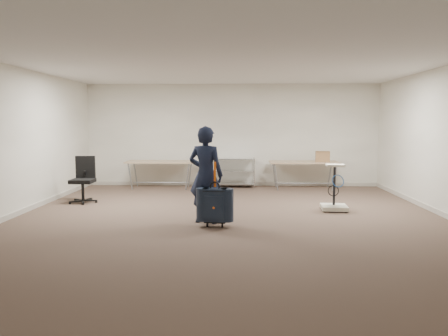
{
  "coord_description": "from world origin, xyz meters",
  "views": [
    {
      "loc": [
        0.17,
        -7.56,
        1.76
      ],
      "look_at": [
        -0.09,
        0.3,
        0.93
      ],
      "focal_mm": 35.0,
      "sensor_mm": 36.0,
      "label": 1
    }
  ],
  "objects": [
    {
      "name": "ground",
      "position": [
        0.0,
        0.0,
        0.0
      ],
      "size": [
        9.0,
        9.0,
        0.0
      ],
      "primitive_type": "plane",
      "color": "#402F26",
      "rests_on": "ground"
    },
    {
      "name": "room_shell",
      "position": [
        0.0,
        1.38,
        0.05
      ],
      "size": [
        8.0,
        9.0,
        9.0
      ],
      "color": "beige",
      "rests_on": "ground"
    },
    {
      "name": "folding_table_left",
      "position": [
        -1.9,
        3.95,
        0.68
      ],
      "size": [
        1.8,
        0.75,
        0.73
      ],
      "color": "#9A7F5E",
      "rests_on": "ground"
    },
    {
      "name": "folding_table_right",
      "position": [
        1.9,
        3.95,
        0.68
      ],
      "size": [
        1.8,
        0.75,
        0.73
      ],
      "color": "#9A7F5E",
      "rests_on": "ground"
    },
    {
      "name": "wire_shelf",
      "position": [
        0.0,
        4.2,
        0.44
      ],
      "size": [
        1.22,
        0.47,
        0.8
      ],
      "color": "silver",
      "rests_on": "ground"
    },
    {
      "name": "person",
      "position": [
        -0.4,
        -0.03,
        0.85
      ],
      "size": [
        0.71,
        0.56,
        1.69
      ],
      "primitive_type": "imported",
      "rotation": [
        0.0,
        0.0,
        2.86
      ],
      "color": "black",
      "rests_on": "ground"
    },
    {
      "name": "suitcase",
      "position": [
        -0.22,
        -0.36,
        0.38
      ],
      "size": [
        0.42,
        0.27,
        1.1
      ],
      "color": "black",
      "rests_on": "ground"
    },
    {
      "name": "office_chair",
      "position": [
        -3.23,
        1.82,
        0.31
      ],
      "size": [
        0.61,
        0.61,
        1.01
      ],
      "color": "black",
      "rests_on": "ground"
    },
    {
      "name": "equipment_cart",
      "position": [
        2.1,
        1.13,
        0.24
      ],
      "size": [
        0.54,
        0.54,
        0.93
      ],
      "color": "beige",
      "rests_on": "ground"
    },
    {
      "name": "cardboard_box",
      "position": [
        2.38,
        3.93,
        0.87
      ],
      "size": [
        0.39,
        0.31,
        0.27
      ],
      "primitive_type": "cube",
      "rotation": [
        0.0,
        0.0,
        -0.12
      ],
      "color": "#997647",
      "rests_on": "folding_table_right"
    }
  ]
}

